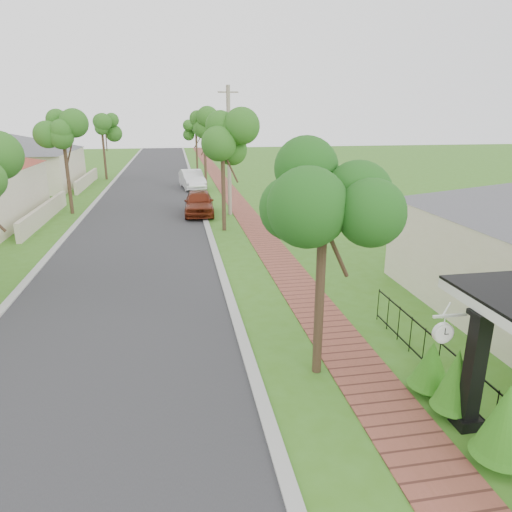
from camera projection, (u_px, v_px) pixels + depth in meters
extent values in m
plane|color=#3A6A19|center=(235.00, 419.00, 9.39)|extent=(160.00, 160.00, 0.00)
cube|color=#28282B|center=(144.00, 218.00, 27.70)|extent=(7.00, 120.00, 0.02)
cube|color=#9E9E99|center=(204.00, 215.00, 28.30)|extent=(0.30, 120.00, 0.10)
cube|color=#9E9E99|center=(81.00, 220.00, 27.10)|extent=(0.30, 120.00, 0.10)
cube|color=brown|center=(245.00, 214.00, 28.73)|extent=(1.50, 120.00, 0.03)
cube|color=black|center=(474.00, 371.00, 8.83)|extent=(0.30, 0.30, 2.52)
cube|color=black|center=(466.00, 421.00, 9.17)|extent=(0.48, 0.48, 0.24)
cube|color=black|center=(483.00, 314.00, 8.47)|extent=(0.42, 0.42, 0.10)
cube|color=black|center=(458.00, 358.00, 9.92)|extent=(0.03, 8.00, 0.03)
cube|color=black|center=(453.00, 389.00, 10.16)|extent=(0.03, 8.00, 0.03)
cylinder|color=black|center=(495.00, 413.00, 8.80)|extent=(0.02, 0.02, 1.00)
cylinder|color=black|center=(474.00, 393.00, 9.42)|extent=(0.02, 0.02, 1.00)
cylinder|color=black|center=(455.00, 376.00, 10.05)|extent=(0.02, 0.02, 1.00)
cylinder|color=black|center=(439.00, 360.00, 10.68)|extent=(0.02, 0.02, 1.00)
cylinder|color=black|center=(424.00, 347.00, 11.30)|extent=(0.02, 0.02, 1.00)
cylinder|color=black|center=(411.00, 334.00, 11.93)|extent=(0.02, 0.02, 1.00)
cylinder|color=black|center=(399.00, 323.00, 12.56)|extent=(0.02, 0.02, 1.00)
cylinder|color=black|center=(388.00, 313.00, 13.18)|extent=(0.02, 0.02, 1.00)
cylinder|color=black|center=(378.00, 304.00, 13.81)|extent=(0.02, 0.02, 1.00)
cylinder|color=#382619|center=(223.00, 188.00, 24.00)|extent=(0.22, 0.22, 4.55)
sphere|color=#225416|center=(222.00, 141.00, 23.29)|extent=(1.70, 1.70, 1.70)
cylinder|color=#382619|center=(205.00, 160.00, 37.11)|extent=(0.22, 0.22, 4.90)
sphere|color=#225416|center=(204.00, 127.00, 36.34)|extent=(1.70, 1.70, 1.70)
cylinder|color=#382619|center=(197.00, 151.00, 50.38)|extent=(0.22, 0.22, 4.20)
sphere|color=#225416|center=(196.00, 130.00, 49.72)|extent=(1.70, 1.70, 1.70)
cylinder|color=#382619|center=(68.00, 174.00, 28.11)|extent=(0.22, 0.22, 4.90)
sphere|color=#225416|center=(62.00, 131.00, 27.33)|extent=(1.70, 1.70, 1.70)
cylinder|color=#382619|center=(104.00, 155.00, 43.20)|extent=(0.22, 0.22, 4.55)
sphere|color=#225416|center=(102.00, 129.00, 42.48)|extent=(1.70, 1.70, 1.70)
sphere|color=#135D12|center=(499.00, 448.00, 8.08)|extent=(0.76, 0.76, 0.76)
cone|color=#135D12|center=(505.00, 417.00, 7.89)|extent=(0.87, 0.87, 1.29)
sphere|color=#135D12|center=(452.00, 402.00, 9.42)|extent=(0.68, 0.68, 0.68)
cone|color=#135D12|center=(456.00, 376.00, 9.24)|extent=(0.77, 0.77, 1.21)
sphere|color=#135D12|center=(429.00, 381.00, 10.28)|extent=(0.74, 0.74, 0.74)
cone|color=#135D12|center=(432.00, 362.00, 10.13)|extent=(0.85, 0.85, 0.97)
cube|color=#BFB299|center=(45.00, 213.00, 26.62)|extent=(0.25, 10.00, 1.00)
cube|color=beige|center=(6.00, 170.00, 38.43)|extent=(11.00, 10.00, 3.00)
pyramid|color=#4C4C51|center=(2.00, 142.00, 37.75)|extent=(15.56, 15.56, 1.60)
cube|color=#BFB299|center=(87.00, 180.00, 39.79)|extent=(0.25, 10.00, 1.00)
imported|color=#601F0E|center=(199.00, 203.00, 28.27)|extent=(1.99, 4.49, 1.50)
imported|color=white|center=(192.00, 180.00, 38.14)|extent=(2.22, 4.86, 1.54)
cylinder|color=#382619|center=(320.00, 295.00, 10.57)|extent=(0.22, 0.22, 3.98)
sphere|color=#205919|center=(324.00, 206.00, 9.94)|extent=(1.98, 1.98, 1.98)
cylinder|color=gray|center=(229.00, 152.00, 27.44)|extent=(0.24, 0.24, 7.63)
cube|color=gray|center=(228.00, 92.00, 26.42)|extent=(1.20, 0.08, 0.08)
cube|color=white|center=(450.00, 316.00, 8.83)|extent=(0.70, 0.05, 0.05)
cylinder|color=white|center=(444.00, 324.00, 8.86)|extent=(0.02, 0.02, 0.30)
cylinder|color=white|center=(443.00, 333.00, 8.92)|extent=(0.42, 0.10, 0.42)
cylinder|color=white|center=(444.00, 334.00, 8.87)|extent=(0.36, 0.01, 0.36)
cylinder|color=white|center=(441.00, 332.00, 8.98)|extent=(0.36, 0.01, 0.36)
cube|color=black|center=(445.00, 331.00, 8.84)|extent=(0.02, 0.01, 0.14)
cube|color=black|center=(447.00, 334.00, 8.87)|extent=(0.09, 0.01, 0.02)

